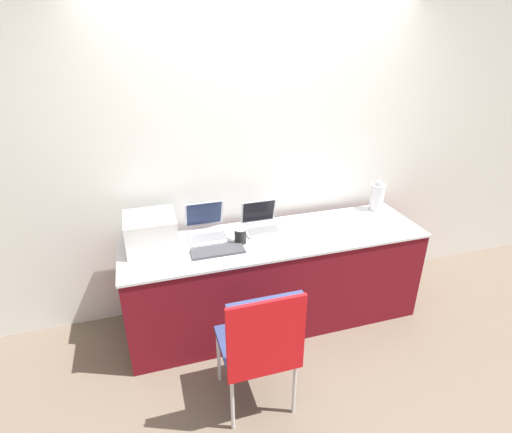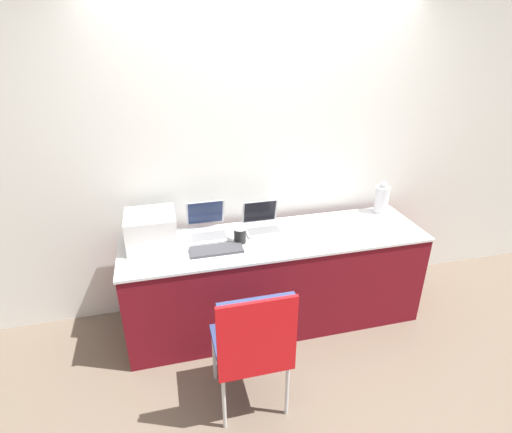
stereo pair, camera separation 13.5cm
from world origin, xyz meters
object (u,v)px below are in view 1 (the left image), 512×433
at_px(laptop_right, 261,223).
at_px(chair, 261,341).
at_px(coffee_cup, 240,235).
at_px(printer, 151,231).
at_px(laptop_left, 207,229).
at_px(metal_pitcher, 377,196).
at_px(external_keyboard, 218,251).

relative_size(laptop_right, chair, 0.30).
bearing_deg(coffee_cup, printer, 168.90).
distance_m(laptop_left, laptop_right, 0.44).
xyz_separation_m(metal_pitcher, chair, (-1.41, -1.07, -0.33)).
bearing_deg(laptop_right, laptop_left, 176.48).
distance_m(printer, metal_pitcher, 1.95).
height_order(external_keyboard, coffee_cup, coffee_cup).
xyz_separation_m(external_keyboard, chair, (0.09, -0.74, -0.21)).
height_order(printer, laptop_left, printer).
height_order(laptop_right, chair, laptop_right).
height_order(laptop_left, chair, laptop_left).
bearing_deg(printer, chair, -60.68).
relative_size(laptop_left, coffee_cup, 2.86).
bearing_deg(laptop_left, printer, -170.39).
bearing_deg(laptop_left, metal_pitcher, 1.56).
distance_m(laptop_right, chair, 1.08).
bearing_deg(laptop_right, external_keyboard, -147.96).
height_order(external_keyboard, metal_pitcher, metal_pitcher).
bearing_deg(laptop_left, chair, -83.66).
height_order(printer, laptop_right, printer).
bearing_deg(metal_pitcher, external_keyboard, -167.73).
height_order(laptop_left, external_keyboard, laptop_left).
height_order(laptop_right, coffee_cup, laptop_right).
xyz_separation_m(printer, coffee_cup, (0.64, -0.13, -0.07)).
bearing_deg(coffee_cup, chair, -96.97).
xyz_separation_m(printer, metal_pitcher, (1.95, 0.11, -0.01)).
distance_m(laptop_left, external_keyboard, 0.29).
bearing_deg(coffee_cup, laptop_right, 37.83).
bearing_deg(metal_pitcher, coffee_cup, -169.67).
bearing_deg(chair, metal_pitcher, 37.19).
height_order(printer, external_keyboard, printer).
bearing_deg(laptop_right, metal_pitcher, 3.58).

